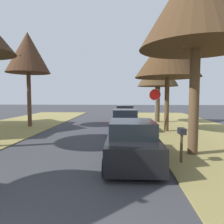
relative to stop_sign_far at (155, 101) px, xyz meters
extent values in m
cylinder|color=#9EA0A5|center=(0.00, -0.17, -1.02)|extent=(0.07, 0.43, 2.23)
cylinder|color=white|center=(0.00, 0.07, 0.41)|extent=(0.81, 0.21, 0.80)
cylinder|color=red|center=(0.00, 0.07, 0.41)|extent=(0.77, 0.21, 0.75)
cylinder|color=brown|center=(0.79, -5.55, 0.04)|extent=(0.41, 0.41, 4.34)
cone|color=#442F1C|center=(0.79, -5.55, 4.12)|extent=(4.59, 4.59, 3.81)
cylinder|color=brown|center=(0.51, -5.27, 2.81)|extent=(0.80, 0.79, 1.30)
cylinder|color=brown|center=(0.16, -5.57, 2.65)|extent=(0.22, 1.36, 1.02)
cylinder|color=brown|center=(0.84, 0.21, -0.27)|extent=(0.31, 0.31, 3.71)
cone|color=#432D19|center=(0.84, 0.21, 3.16)|extent=(4.46, 4.46, 3.16)
cylinder|color=brown|center=(0.49, 0.08, 2.19)|extent=(0.44, 0.87, 1.28)
cylinder|color=brown|center=(1.42, 0.08, 1.98)|extent=(0.41, 1.26, 0.91)
cylinder|color=brown|center=(0.67, -0.27, 2.36)|extent=(1.12, 0.52, 1.62)
cylinder|color=brown|center=(1.03, 5.45, -0.44)|extent=(0.46, 0.46, 3.37)
cone|color=#44321E|center=(1.03, 5.45, 2.82)|extent=(3.78, 3.78, 3.14)
cylinder|color=brown|center=(1.07, 5.12, 1.78)|extent=(0.86, 0.31, 1.17)
cylinder|color=brown|center=(1.55, 5.02, 1.97)|extent=(1.11, 1.29, 1.59)
cylinder|color=brown|center=(0.60, 5.21, 1.60)|extent=(0.71, 1.08, 0.89)
cylinder|color=brown|center=(-9.75, 1.96, 0.02)|extent=(0.31, 0.31, 4.28)
cone|color=#432A1B|center=(-9.75, 1.96, 3.76)|extent=(3.43, 3.43, 3.21)
cylinder|color=brown|center=(-9.21, 2.10, 2.82)|extent=(0.44, 1.22, 1.42)
cylinder|color=brown|center=(-9.26, 1.36, 2.75)|extent=(1.35, 1.13, 1.30)
cube|color=black|center=(-1.82, -6.54, -1.59)|extent=(1.89, 4.43, 0.85)
cube|color=black|center=(-1.82, -6.76, -0.88)|extent=(1.63, 2.05, 0.56)
cylinder|color=black|center=(-2.72, -4.90, -1.88)|extent=(0.21, 0.60, 0.60)
cylinder|color=black|center=(-0.98, -4.88, -1.88)|extent=(0.21, 0.60, 0.60)
cylinder|color=black|center=(-2.67, -8.20, -1.88)|extent=(0.21, 0.60, 0.60)
cylinder|color=black|center=(-0.93, -8.18, -1.88)|extent=(0.21, 0.60, 0.60)
cube|color=navy|center=(-2.05, 0.18, -1.59)|extent=(1.89, 4.43, 0.85)
cube|color=black|center=(-2.05, -0.04, -0.88)|extent=(1.63, 2.05, 0.56)
cylinder|color=black|center=(-2.95, 1.82, -1.88)|extent=(0.21, 0.60, 0.60)
cylinder|color=black|center=(-1.21, 1.84, -1.88)|extent=(0.21, 0.60, 0.60)
cylinder|color=black|center=(-2.90, -1.48, -1.88)|extent=(0.21, 0.60, 0.60)
cylinder|color=black|center=(-1.16, -1.46, -1.88)|extent=(0.21, 0.60, 0.60)
cube|color=red|center=(-2.03, 6.69, -1.59)|extent=(1.89, 4.43, 0.85)
cube|color=black|center=(-2.03, 6.47, -0.88)|extent=(1.63, 2.05, 0.56)
cylinder|color=black|center=(-2.93, 8.32, -1.88)|extent=(0.21, 0.60, 0.60)
cylinder|color=black|center=(-1.19, 8.35, -1.88)|extent=(0.21, 0.60, 0.60)
cylinder|color=black|center=(-2.88, 5.02, -1.88)|extent=(0.21, 0.60, 0.60)
cylinder|color=black|center=(-1.14, 5.05, -1.88)|extent=(0.21, 0.60, 0.60)
cube|color=brown|center=(-0.01, -6.74, -1.60)|extent=(0.08, 0.08, 1.05)
cube|color=black|center=(-0.01, -6.74, -0.97)|extent=(0.22, 0.44, 0.22)
camera|label=1|loc=(-2.12, -14.35, 0.29)|focal=33.29mm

